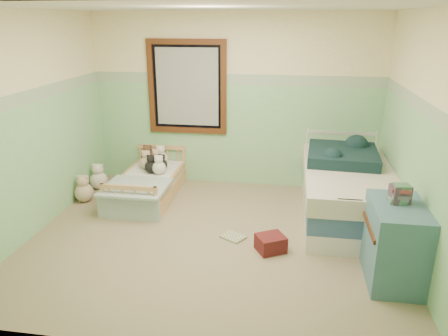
% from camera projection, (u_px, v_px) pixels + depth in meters
% --- Properties ---
extents(floor, '(4.20, 3.60, 0.02)m').
position_uv_depth(floor, '(214.00, 238.00, 4.95)').
color(floor, '#7D7057').
rests_on(floor, ground).
extents(ceiling, '(4.20, 3.60, 0.02)m').
position_uv_depth(ceiling, '(211.00, 6.00, 4.12)').
color(ceiling, silver).
rests_on(ceiling, wall_back).
extents(wall_back, '(4.20, 0.04, 2.50)m').
position_uv_depth(wall_back, '(235.00, 102.00, 6.21)').
color(wall_back, beige).
rests_on(wall_back, floor).
extents(wall_front, '(4.20, 0.04, 2.50)m').
position_uv_depth(wall_front, '(164.00, 200.00, 2.86)').
color(wall_front, beige).
rests_on(wall_front, floor).
extents(wall_left, '(0.04, 3.60, 2.50)m').
position_uv_depth(wall_left, '(31.00, 126.00, 4.84)').
color(wall_left, beige).
rests_on(wall_left, floor).
extents(wall_right, '(0.04, 3.60, 2.50)m').
position_uv_depth(wall_right, '(421.00, 141.00, 4.23)').
color(wall_right, beige).
rests_on(wall_right, floor).
extents(wainscot_mint, '(4.20, 0.01, 1.50)m').
position_uv_depth(wainscot_mint, '(234.00, 135.00, 6.37)').
color(wainscot_mint, '#7EBC7D').
rests_on(wainscot_mint, floor).
extents(border_strip, '(4.20, 0.01, 0.15)m').
position_uv_depth(border_strip, '(235.00, 79.00, 6.09)').
color(border_strip, '#537E5B').
rests_on(border_strip, wall_back).
extents(window_frame, '(1.16, 0.06, 1.36)m').
position_uv_depth(window_frame, '(187.00, 87.00, 6.21)').
color(window_frame, '#441D0E').
rests_on(window_frame, wall_back).
extents(window_blinds, '(0.92, 0.01, 1.12)m').
position_uv_depth(window_blinds, '(187.00, 87.00, 6.22)').
color(window_blinds, beige).
rests_on(window_blinds, window_frame).
extents(toddler_bed_frame, '(0.75, 1.50, 0.19)m').
position_uv_depth(toddler_bed_frame, '(148.00, 190.00, 6.06)').
color(toddler_bed_frame, '#B27852').
rests_on(toddler_bed_frame, floor).
extents(toddler_mattress, '(0.69, 1.43, 0.12)m').
position_uv_depth(toddler_mattress, '(148.00, 180.00, 6.01)').
color(toddler_mattress, white).
rests_on(toddler_mattress, toddler_bed_frame).
extents(patchwork_quilt, '(0.81, 0.75, 0.03)m').
position_uv_depth(patchwork_quilt, '(136.00, 187.00, 5.55)').
color(patchwork_quilt, '#6D97DF').
rests_on(patchwork_quilt, toddler_mattress).
extents(plush_bed_brown, '(0.20, 0.20, 0.20)m').
position_uv_depth(plush_bed_brown, '(148.00, 157.00, 6.45)').
color(plush_bed_brown, brown).
rests_on(plush_bed_brown, toddler_mattress).
extents(plush_bed_white, '(0.20, 0.20, 0.20)m').
position_uv_depth(plush_bed_white, '(161.00, 158.00, 6.42)').
color(plush_bed_white, silver).
rests_on(plush_bed_white, toddler_mattress).
extents(plush_bed_tan, '(0.19, 0.19, 0.19)m').
position_uv_depth(plush_bed_tan, '(147.00, 163.00, 6.24)').
color(plush_bed_tan, beige).
rests_on(plush_bed_tan, toddler_mattress).
extents(plush_bed_dark, '(0.16, 0.16, 0.16)m').
position_uv_depth(plush_bed_dark, '(162.00, 164.00, 6.21)').
color(plush_bed_dark, black).
rests_on(plush_bed_dark, toddler_mattress).
extents(plush_floor_cream, '(0.26, 0.26, 0.26)m').
position_uv_depth(plush_floor_cream, '(99.00, 180.00, 6.33)').
color(plush_floor_cream, white).
rests_on(plush_floor_cream, floor).
extents(plush_floor_tan, '(0.26, 0.26, 0.26)m').
position_uv_depth(plush_floor_tan, '(84.00, 193.00, 5.89)').
color(plush_floor_tan, beige).
rests_on(plush_floor_tan, floor).
extents(twin_bed_frame, '(1.02, 2.04, 0.22)m').
position_uv_depth(twin_bed_frame, '(345.00, 209.00, 5.44)').
color(twin_bed_frame, silver).
rests_on(twin_bed_frame, floor).
extents(twin_boxspring, '(1.02, 2.04, 0.22)m').
position_uv_depth(twin_boxspring, '(346.00, 193.00, 5.37)').
color(twin_boxspring, navy).
rests_on(twin_boxspring, twin_bed_frame).
extents(twin_mattress, '(1.06, 2.08, 0.22)m').
position_uv_depth(twin_mattress, '(348.00, 176.00, 5.30)').
color(twin_mattress, beige).
rests_on(twin_mattress, twin_boxspring).
extents(teal_blanket, '(0.92, 0.97, 0.14)m').
position_uv_depth(teal_blanket, '(343.00, 155.00, 5.52)').
color(teal_blanket, black).
rests_on(teal_blanket, twin_mattress).
extents(dresser, '(0.48, 0.78, 0.78)m').
position_uv_depth(dresser, '(395.00, 243.00, 4.05)').
color(dresser, '#467283').
rests_on(dresser, floor).
extents(book_stack, '(0.20, 0.17, 0.17)m').
position_uv_depth(book_stack, '(400.00, 194.00, 3.96)').
color(book_stack, '#5A2929').
rests_on(book_stack, dresser).
extents(red_pillow, '(0.37, 0.36, 0.18)m').
position_uv_depth(red_pillow, '(271.00, 243.00, 4.64)').
color(red_pillow, maroon).
rests_on(red_pillow, floor).
extents(floor_book, '(0.32, 0.30, 0.02)m').
position_uv_depth(floor_book, '(233.00, 237.00, 4.94)').
color(floor_book, yellow).
rests_on(floor_book, floor).
extents(extra_plush_0, '(0.18, 0.18, 0.18)m').
position_uv_depth(extra_plush_0, '(156.00, 161.00, 6.33)').
color(extra_plush_0, beige).
rests_on(extra_plush_0, toddler_mattress).
extents(extra_plush_1, '(0.18, 0.18, 0.18)m').
position_uv_depth(extra_plush_1, '(151.00, 167.00, 6.08)').
color(extra_plush_1, black).
rests_on(extra_plush_1, toddler_mattress).
extents(extra_plush_2, '(0.19, 0.19, 0.19)m').
position_uv_depth(extra_plush_2, '(159.00, 168.00, 6.02)').
color(extra_plush_2, silver).
rests_on(extra_plush_2, toddler_mattress).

